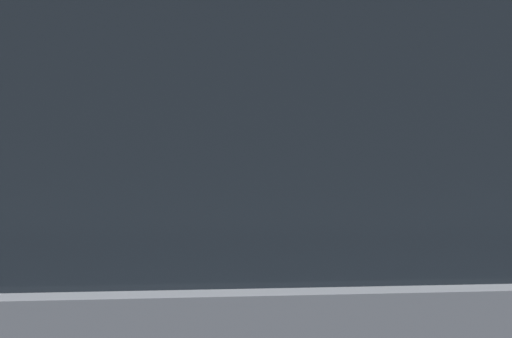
% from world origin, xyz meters
% --- Properties ---
extents(parking_meter, '(0.18, 0.19, 1.39)m').
position_xyz_m(parking_meter, '(-0.01, 0.46, 1.15)').
color(parking_meter, slate).
rests_on(parking_meter, sidewalk_curb).
extents(pedestrian_at_meter, '(0.60, 0.54, 1.61)m').
position_xyz_m(pedestrian_at_meter, '(-0.56, 0.42, 1.03)').
color(pedestrian_at_meter, black).
rests_on(pedestrian_at_meter, sidewalk_curb).
extents(background_railing, '(24.06, 0.06, 1.02)m').
position_xyz_m(background_railing, '(0.00, 2.75, 0.85)').
color(background_railing, '#1E602D').
rests_on(background_railing, sidewalk_curb).
extents(backdrop_wall, '(32.00, 0.50, 2.76)m').
position_xyz_m(backdrop_wall, '(0.00, 5.62, 1.38)').
color(backdrop_wall, '#ADA38E').
rests_on(backdrop_wall, ground).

